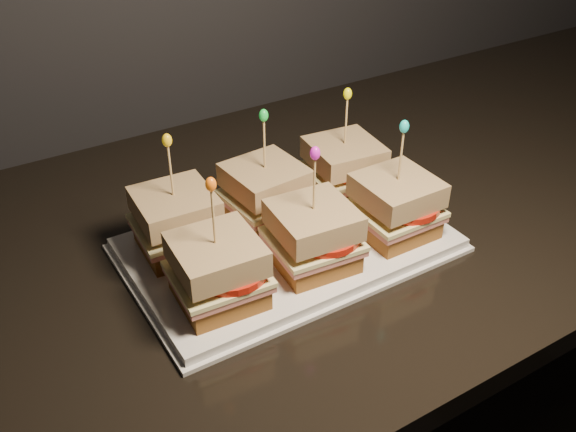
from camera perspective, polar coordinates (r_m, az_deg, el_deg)
cabinet at (r=1.23m, az=-1.52°, el=-18.64°), size 2.59×0.70×0.85m
granite_slab at (r=0.92m, az=-1.93°, el=-1.64°), size 2.63×0.74×0.03m
platter at (r=0.86m, az=-0.00°, el=-2.56°), size 0.41×0.25×0.02m
platter_rim at (r=0.86m, az=-0.00°, el=-2.88°), size 0.42×0.27×0.01m
sandwich_0_bread_bot at (r=0.84m, az=-9.69°, el=-2.06°), size 0.10×0.10×0.03m
sandwich_0_ham at (r=0.83m, az=-9.80°, el=-1.12°), size 0.11×0.10×0.01m
sandwich_0_cheese at (r=0.83m, az=-9.85°, el=-0.72°), size 0.11×0.11×0.01m
sandwich_0_tomato at (r=0.82m, az=-8.97°, el=-0.24°), size 0.09×0.09×0.01m
sandwich_0_bread_top at (r=0.81m, az=-10.04°, el=0.91°), size 0.10×0.10×0.03m
sandwich_0_pick at (r=0.79m, az=-10.37°, el=3.73°), size 0.00×0.00×0.09m
sandwich_0_frill at (r=0.77m, az=-10.71°, el=6.63°), size 0.01×0.01×0.02m
sandwich_1_bread_bot at (r=0.88m, az=-1.98°, el=0.50°), size 0.10×0.10×0.03m
sandwich_1_ham at (r=0.88m, az=-2.00°, el=1.43°), size 0.11×0.11×0.01m
sandwich_1_cheese at (r=0.87m, az=-2.01°, el=1.81°), size 0.11×0.11×0.01m
sandwich_1_tomato at (r=0.87m, az=-1.14°, el=2.27°), size 0.09×0.09×0.01m
sandwich_1_bread_top at (r=0.86m, az=-2.05°, el=3.40°), size 0.10×0.10×0.03m
sandwich_1_pick at (r=0.83m, az=-2.11°, el=6.13°), size 0.00×0.00×0.09m
sandwich_1_frill at (r=0.81m, az=-2.18°, el=8.93°), size 0.01×0.01×0.02m
sandwich_2_bread_bot at (r=0.94m, az=4.87°, el=2.78°), size 0.10×0.10×0.03m
sandwich_2_ham at (r=0.94m, az=4.92°, el=3.66°), size 0.11×0.11×0.01m
sandwich_2_cheese at (r=0.93m, az=4.94°, el=4.03°), size 0.11×0.11×0.01m
sandwich_2_tomato at (r=0.93m, az=5.78°, el=4.46°), size 0.09×0.09×0.01m
sandwich_2_bread_top at (r=0.92m, az=5.03°, el=5.55°), size 0.10×0.10×0.03m
sandwich_2_pick at (r=0.90m, az=5.17°, el=8.13°), size 0.00×0.00×0.09m
sandwich_2_frill at (r=0.88m, az=5.32°, el=10.77°), size 0.01×0.01×0.02m
sandwich_3_bread_bot at (r=0.75m, az=-6.14°, el=-6.53°), size 0.10×0.10×0.03m
sandwich_3_ham at (r=0.74m, az=-6.22°, el=-5.54°), size 0.11×0.10×0.01m
sandwich_3_cheese at (r=0.74m, az=-6.26°, el=-5.12°), size 0.11×0.11×0.01m
sandwich_3_tomato at (r=0.73m, az=-5.24°, el=-4.62°), size 0.09×0.09×0.01m
sandwich_3_bread_top at (r=0.72m, az=-6.39°, el=-3.39°), size 0.10×0.10×0.03m
sandwich_3_pick at (r=0.69m, az=-6.63°, el=-0.37°), size 0.00×0.00×0.09m
sandwich_3_frill at (r=0.67m, az=-6.88°, el=2.81°), size 0.01×0.01×0.02m
sandwich_4_bread_bot at (r=0.80m, az=2.19°, el=-3.41°), size 0.10×0.10×0.03m
sandwich_4_ham at (r=0.79m, az=2.21°, el=-2.45°), size 0.11×0.11×0.01m
sandwich_4_cheese at (r=0.79m, az=2.22°, el=-2.04°), size 0.11×0.11×0.01m
sandwich_4_tomato at (r=0.79m, az=3.21°, el=-1.54°), size 0.09×0.09×0.01m
sandwich_4_bread_top at (r=0.77m, az=2.27°, el=-0.35°), size 0.10×0.10×0.03m
sandwich_4_pick at (r=0.75m, az=2.35°, el=2.57°), size 0.00×0.00×0.09m
sandwich_4_frill at (r=0.73m, az=2.43°, el=5.60°), size 0.01×0.01×0.02m
sandwich_5_bread_bot at (r=0.87m, az=9.36°, el=-0.65°), size 0.09×0.09×0.03m
sandwich_5_ham at (r=0.86m, az=9.46°, el=0.28°), size 0.10×0.10×0.01m
sandwich_5_cheese at (r=0.86m, az=9.50°, el=0.67°), size 0.10×0.10×0.01m
sandwich_5_tomato at (r=0.86m, az=10.42°, el=1.13°), size 0.09×0.09×0.01m
sandwich_5_bread_top at (r=0.84m, az=9.68°, el=2.26°), size 0.09×0.09×0.03m
sandwich_5_pick at (r=0.82m, az=9.98°, el=5.01°), size 0.00×0.00×0.09m
sandwich_5_frill at (r=0.80m, az=10.30°, el=7.84°), size 0.01×0.01×0.02m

